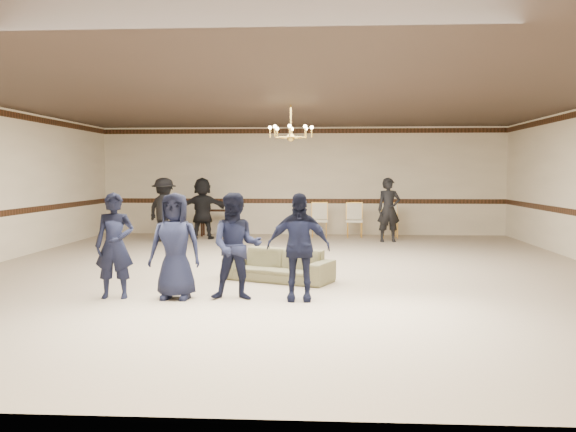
# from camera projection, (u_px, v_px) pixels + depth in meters

# --- Properties ---
(room) EXTENTS (12.01, 14.01, 3.21)m
(room) POSITION_uv_depth(u_px,v_px,m) (288.00, 186.00, 11.51)
(room) COLOR tan
(room) RESTS_ON ground
(chair_rail) EXTENTS (12.00, 0.02, 0.14)m
(chair_rail) POSITION_uv_depth(u_px,v_px,m) (302.00, 201.00, 18.51)
(chair_rail) COLOR #3B1E11
(chair_rail) RESTS_ON wall_back
(crown_molding) EXTENTS (12.00, 0.02, 0.14)m
(crown_molding) POSITION_uv_depth(u_px,v_px,m) (302.00, 131.00, 18.36)
(crown_molding) COLOR #3B1E11
(crown_molding) RESTS_ON wall_back
(chandelier) EXTENTS (0.94, 0.94, 0.89)m
(chandelier) POSITION_uv_depth(u_px,v_px,m) (291.00, 121.00, 12.42)
(chandelier) COLOR gold
(chandelier) RESTS_ON ceiling
(boy_a) EXTENTS (0.60, 0.42, 1.56)m
(boy_a) POSITION_uv_depth(u_px,v_px,m) (115.00, 246.00, 9.09)
(boy_a) COLOR black
(boy_a) RESTS_ON floor
(boy_b) EXTENTS (0.77, 0.51, 1.56)m
(boy_b) POSITION_uv_depth(u_px,v_px,m) (175.00, 246.00, 9.04)
(boy_b) COLOR black
(boy_b) RESTS_ON floor
(boy_c) EXTENTS (0.78, 0.62, 1.56)m
(boy_c) POSITION_uv_depth(u_px,v_px,m) (236.00, 246.00, 8.98)
(boy_c) COLOR black
(boy_c) RESTS_ON floor
(boy_d) EXTENTS (0.92, 0.39, 1.56)m
(boy_d) POSITION_uv_depth(u_px,v_px,m) (298.00, 247.00, 8.93)
(boy_d) COLOR black
(boy_d) RESTS_ON floor
(settee) EXTENTS (1.98, 1.39, 0.54)m
(settee) POSITION_uv_depth(u_px,v_px,m) (278.00, 265.00, 10.58)
(settee) COLOR #76704E
(settee) RESTS_ON floor
(adult_left) EXTENTS (1.27, 1.15, 1.71)m
(adult_left) POSITION_uv_depth(u_px,v_px,m) (164.00, 210.00, 16.58)
(adult_left) COLOR black
(adult_left) RESTS_ON floor
(adult_mid) EXTENTS (1.65, 0.75, 1.71)m
(adult_mid) POSITION_uv_depth(u_px,v_px,m) (203.00, 208.00, 17.22)
(adult_mid) COLOR black
(adult_mid) RESTS_ON floor
(adult_right) EXTENTS (0.68, 0.51, 1.71)m
(adult_right) POSITION_uv_depth(u_px,v_px,m) (389.00, 210.00, 16.51)
(adult_right) COLOR black
(adult_right) RESTS_ON floor
(banquet_chair_left) EXTENTS (0.48, 0.48, 0.98)m
(banquet_chair_left) POSITION_uv_depth(u_px,v_px,m) (319.00, 220.00, 17.70)
(banquet_chair_left) COLOR beige
(banquet_chair_left) RESTS_ON floor
(banquet_chair_mid) EXTENTS (0.50, 0.50, 0.98)m
(banquet_chair_mid) POSITION_uv_depth(u_px,v_px,m) (355.00, 220.00, 17.64)
(banquet_chair_mid) COLOR beige
(banquet_chair_mid) RESTS_ON floor
(banquet_chair_right) EXTENTS (0.50, 0.50, 0.98)m
(banquet_chair_right) POSITION_uv_depth(u_px,v_px,m) (390.00, 221.00, 17.58)
(banquet_chair_right) COLOR beige
(banquet_chair_right) RESTS_ON floor
(console_table) EXTENTS (0.93, 0.41, 0.78)m
(console_table) POSITION_uv_depth(u_px,v_px,m) (217.00, 223.00, 18.09)
(console_table) COLOR black
(console_table) RESTS_ON floor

